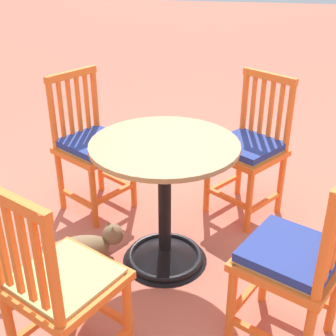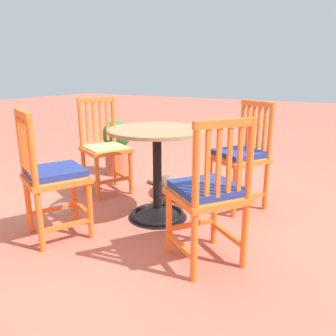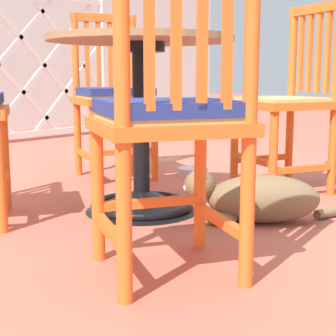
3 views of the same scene
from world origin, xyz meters
name	(u,v)px [view 3 (image 3 of 3)]	position (x,y,z in m)	size (l,w,h in m)	color
ground_plane	(173,210)	(0.00, 0.00, 0.00)	(24.00, 24.00, 0.00)	#BC604C
cafe_table	(141,145)	(-0.09, 0.10, 0.28)	(0.76, 0.76, 0.73)	black
orange_chair_facing_out	(288,104)	(0.67, -0.17, 0.43)	(0.53, 0.53, 0.91)	orange
orange_chair_by_planter	(113,98)	(0.36, 0.74, 0.45)	(0.54, 0.54, 0.91)	orange
orange_chair_tucked_in	(170,121)	(-0.58, -0.47, 0.45)	(0.55, 0.55, 0.91)	orange
tabby_cat	(254,199)	(0.06, -0.36, 0.10)	(0.60, 0.50, 0.23)	brown
pet_water_bowl	(193,172)	(0.67, 0.41, 0.03)	(0.17, 0.17, 0.05)	silver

